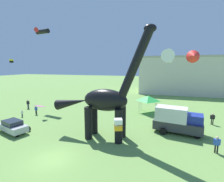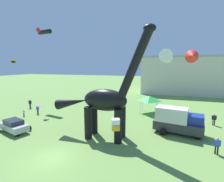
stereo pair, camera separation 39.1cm
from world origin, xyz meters
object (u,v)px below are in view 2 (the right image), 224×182
(kite_apex, at_px, (116,124))
(kite_trailing, at_px, (38,106))
(dinosaur_sculpture, at_px, (105,100))
(parked_sedan_left, at_px, (14,125))
(person_watching_child, at_px, (38,109))
(kite_far_right, at_px, (13,61))
(kite_mid_center, at_px, (172,57))
(person_far_spectator, at_px, (24,112))
(person_vendor_side, at_px, (217,144))
(person_photographer, at_px, (214,118))
(parked_box_truck, at_px, (177,120))
(kite_drifting, at_px, (43,32))
(person_strolling_adult, at_px, (30,103))
(festival_canopy_tent, at_px, (149,98))

(kite_apex, xyz_separation_m, kite_trailing, (-5.45, -1.18, 1.18))
(dinosaur_sculpture, bearing_deg, kite_apex, -92.65)
(parked_sedan_left, height_order, person_watching_child, parked_sedan_left)
(dinosaur_sculpture, height_order, kite_far_right, dinosaur_sculpture)
(parked_sedan_left, relative_size, kite_mid_center, 1.41)
(person_far_spectator, xyz_separation_m, kite_mid_center, (22.14, -6.91, 8.19))
(dinosaur_sculpture, bearing_deg, parked_sedan_left, 160.49)
(dinosaur_sculpture, xyz_separation_m, kite_trailing, (-2.20, -7.58, 0.94))
(kite_apex, bearing_deg, person_vendor_side, 38.08)
(kite_mid_center, xyz_separation_m, kite_trailing, (-8.94, -4.01, -3.51))
(person_far_spectator, relative_size, person_photographer, 0.67)
(person_watching_child, distance_m, kite_trailing, 17.99)
(dinosaur_sculpture, relative_size, parked_box_truck, 2.07)
(dinosaur_sculpture, relative_size, person_far_spectator, 11.16)
(person_far_spectator, bearing_deg, kite_mid_center, 26.81)
(dinosaur_sculpture, bearing_deg, kite_mid_center, -57.40)
(parked_sedan_left, xyz_separation_m, person_watching_child, (-2.80, 7.11, 0.09))
(kite_trailing, bearing_deg, kite_apex, 12.18)
(parked_sedan_left, height_order, person_photographer, person_photographer)
(parked_sedan_left, relative_size, kite_drifting, 1.37)
(kite_drifting, distance_m, kite_trailing, 26.56)
(kite_mid_center, xyz_separation_m, kite_far_right, (-22.56, 6.19, 0.03))
(kite_trailing, height_order, kite_far_right, kite_far_right)
(dinosaur_sculpture, distance_m, person_strolling_adult, 20.40)
(person_watching_child, distance_m, kite_apex, 21.13)
(kite_far_right, bearing_deg, parked_sedan_left, -46.28)
(parked_box_truck, relative_size, person_photographer, 3.61)
(parked_sedan_left, xyz_separation_m, kite_drifting, (-6.28, 13.75, 14.20))
(person_far_spectator, xyz_separation_m, kite_far_right, (-0.42, -0.72, 8.22))
(parked_sedan_left, distance_m, person_watching_child, 7.64)
(kite_apex, bearing_deg, kite_far_right, 154.66)
(person_strolling_adult, xyz_separation_m, kite_far_right, (2.70, -5.25, 7.84))
(festival_canopy_tent, bearing_deg, kite_apex, -91.78)
(person_vendor_side, xyz_separation_m, kite_far_right, (-27.01, 2.80, 7.89))
(person_photographer, distance_m, person_vendor_side, 8.66)
(person_far_spectator, bearing_deg, festival_canopy_tent, 67.95)
(kite_apex, bearing_deg, dinosaur_sculpture, 116.90)
(person_vendor_side, relative_size, festival_canopy_tent, 0.52)
(parked_sedan_left, distance_m, parked_box_truck, 20.17)
(person_far_spectator, bearing_deg, person_strolling_adult, 168.68)
(person_vendor_side, distance_m, kite_mid_center, 9.65)
(parked_box_truck, xyz_separation_m, festival_canopy_tent, (-4.12, 8.05, 0.90))
(parked_box_truck, relative_size, kite_mid_center, 1.83)
(parked_box_truck, bearing_deg, person_far_spectator, -169.11)
(person_watching_child, relative_size, kite_drifting, 0.45)
(person_far_spectator, relative_size, kite_apex, 1.41)
(person_vendor_side, relative_size, kite_trailing, 1.99)
(parked_sedan_left, bearing_deg, person_photographer, 39.54)
(person_watching_child, relative_size, person_photographer, 0.91)
(kite_drifting, bearing_deg, person_vendor_side, -22.44)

